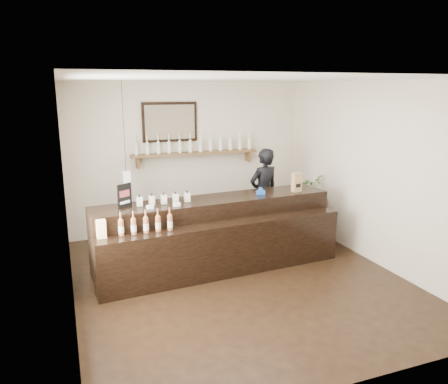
% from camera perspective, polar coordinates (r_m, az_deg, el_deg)
% --- Properties ---
extents(ground, '(5.00, 5.00, 0.00)m').
position_cam_1_polar(ground, '(6.43, 1.89, -11.26)').
color(ground, black).
rests_on(ground, ground).
extents(room_shell, '(5.00, 5.00, 5.00)m').
position_cam_1_polar(room_shell, '(5.92, 2.01, 3.87)').
color(room_shell, beige).
rests_on(room_shell, ground).
extents(back_wall_decor, '(2.66, 0.96, 1.69)m').
position_cam_1_polar(back_wall_decor, '(8.10, -5.48, 6.78)').
color(back_wall_decor, brown).
rests_on(back_wall_decor, ground).
extents(counter, '(3.77, 1.24, 1.22)m').
position_cam_1_polar(counter, '(6.70, -0.87, -5.72)').
color(counter, black).
rests_on(counter, ground).
extents(promo_sign, '(0.22, 0.14, 0.34)m').
position_cam_1_polar(promo_sign, '(6.31, -12.86, -0.45)').
color(promo_sign, black).
rests_on(promo_sign, counter).
extents(paper_bag, '(0.15, 0.12, 0.31)m').
position_cam_1_polar(paper_bag, '(7.17, 9.48, 1.26)').
color(paper_bag, '#9E794C').
rests_on(paper_bag, counter).
extents(tape_dispenser, '(0.15, 0.09, 0.12)m').
position_cam_1_polar(tape_dispenser, '(6.92, 4.81, 0.03)').
color(tape_dispenser, '#184FAD').
rests_on(tape_dispenser, counter).
extents(side_cabinet, '(0.45, 0.55, 0.71)m').
position_cam_1_polar(side_cabinet, '(8.30, 11.19, -3.15)').
color(side_cabinet, brown).
rests_on(side_cabinet, ground).
extents(potted_plant, '(0.51, 0.49, 0.43)m').
position_cam_1_polar(potted_plant, '(8.15, 11.38, 0.69)').
color(potted_plant, '#366528').
rests_on(potted_plant, side_cabinet).
extents(shopkeeper, '(0.76, 0.58, 1.86)m').
position_cam_1_polar(shopkeeper, '(7.92, 5.21, 0.57)').
color(shopkeeper, black).
rests_on(shopkeeper, ground).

